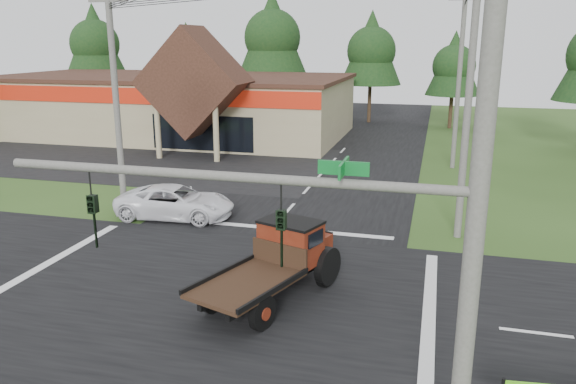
% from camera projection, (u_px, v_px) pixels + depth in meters
% --- Properties ---
extents(ground, '(120.00, 120.00, 0.00)m').
position_uv_depth(ground, '(212.00, 294.00, 18.62)').
color(ground, '#294117').
rests_on(ground, ground).
extents(road_ns, '(12.00, 120.00, 0.02)m').
position_uv_depth(road_ns, '(212.00, 294.00, 18.62)').
color(road_ns, black).
rests_on(road_ns, ground).
extents(road_ew, '(120.00, 12.00, 0.02)m').
position_uv_depth(road_ew, '(212.00, 294.00, 18.62)').
color(road_ew, black).
rests_on(road_ew, ground).
extents(parking_apron, '(28.00, 14.00, 0.02)m').
position_uv_depth(parking_apron, '(131.00, 159.00, 39.82)').
color(parking_apron, black).
rests_on(parking_apron, ground).
extents(cvs_building, '(30.40, 18.20, 9.19)m').
position_uv_depth(cvs_building, '(174.00, 104.00, 49.38)').
color(cvs_building, tan).
rests_on(cvs_building, ground).
extents(traffic_signal_mast, '(8.12, 0.24, 7.00)m').
position_uv_depth(traffic_signal_mast, '(360.00, 280.00, 9.02)').
color(traffic_signal_mast, '#595651').
rests_on(traffic_signal_mast, ground).
extents(utility_pole_nr, '(2.00, 0.30, 11.00)m').
position_uv_depth(utility_pole_nr, '(476.00, 216.00, 8.29)').
color(utility_pole_nr, '#595651').
rests_on(utility_pole_nr, ground).
extents(utility_pole_nw, '(2.00, 0.30, 10.50)m').
position_uv_depth(utility_pole_nw, '(116.00, 101.00, 26.67)').
color(utility_pole_nw, '#595651').
rests_on(utility_pole_nw, ground).
extents(utility_pole_ne, '(2.00, 0.30, 11.50)m').
position_uv_depth(utility_pole_ne, '(469.00, 99.00, 22.55)').
color(utility_pole_ne, '#595651').
rests_on(utility_pole_ne, ground).
extents(utility_pole_n, '(2.00, 0.30, 11.20)m').
position_uv_depth(utility_pole_n, '(459.00, 80.00, 35.65)').
color(utility_pole_n, '#595651').
rests_on(utility_pole_n, ground).
extents(tree_row_a, '(6.72, 6.72, 12.12)m').
position_uv_depth(tree_row_a, '(95.00, 41.00, 61.30)').
color(tree_row_a, '#332316').
rests_on(tree_row_a, ground).
extents(tree_row_b, '(5.60, 5.60, 10.10)m').
position_uv_depth(tree_row_b, '(187.00, 54.00, 61.02)').
color(tree_row_b, '#332316').
rests_on(tree_row_b, ground).
extents(tree_row_c, '(7.28, 7.28, 13.13)m').
position_uv_depth(tree_row_c, '(272.00, 35.00, 57.07)').
color(tree_row_c, '#332316').
rests_on(tree_row_c, ground).
extents(tree_row_d, '(6.16, 6.16, 11.11)m').
position_uv_depth(tree_row_d, '(371.00, 48.00, 55.86)').
color(tree_row_d, '#332316').
rests_on(tree_row_d, ground).
extents(tree_row_e, '(5.04, 5.04, 9.09)m').
position_uv_depth(tree_row_e, '(454.00, 64.00, 52.35)').
color(tree_row_e, '#332316').
rests_on(tree_row_e, ground).
extents(antique_flatbed_truck, '(4.04, 6.23, 2.44)m').
position_uv_depth(antique_flatbed_truck, '(270.00, 265.00, 17.91)').
color(antique_flatbed_truck, '#58190C').
rests_on(antique_flatbed_truck, ground).
extents(white_pickup, '(5.69, 2.96, 1.53)m').
position_uv_depth(white_pickup, '(176.00, 202.00, 26.50)').
color(white_pickup, white).
rests_on(white_pickup, ground).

